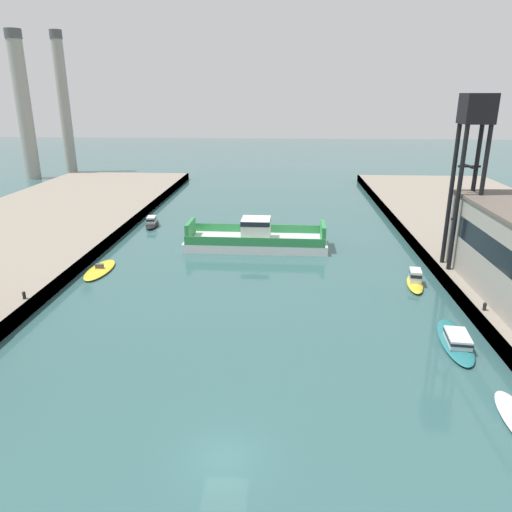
{
  "coord_description": "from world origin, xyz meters",
  "views": [
    {
      "loc": [
        3.04,
        -21.22,
        18.79
      ],
      "look_at": [
        0.0,
        28.67,
        2.0
      ],
      "focal_mm": 33.88,
      "sensor_mm": 36.0,
      "label": 1
    }
  ],
  "objects_px": {
    "crane_tower": "(473,140)",
    "moored_boat_mid_right": "(415,280)",
    "moored_boat_mid_left": "(456,340)",
    "smokestack_distant_b": "(64,100)",
    "smokestack_distant_a": "(23,102)",
    "moored_boat_far_left": "(100,270)",
    "chain_ferry": "(256,239)",
    "moored_boat_near_left": "(152,223)"
  },
  "relations": [
    {
      "from": "moored_boat_mid_left",
      "to": "smokestack_distant_a",
      "type": "height_order",
      "value": "smokestack_distant_a"
    },
    {
      "from": "chain_ferry",
      "to": "moored_boat_mid_left",
      "type": "bearing_deg",
      "value": -54.91
    },
    {
      "from": "moored_boat_near_left",
      "to": "crane_tower",
      "type": "bearing_deg",
      "value": -26.51
    },
    {
      "from": "moored_boat_mid_left",
      "to": "moored_boat_near_left",
      "type": "bearing_deg",
      "value": 134.51
    },
    {
      "from": "chain_ferry",
      "to": "moored_boat_near_left",
      "type": "height_order",
      "value": "chain_ferry"
    },
    {
      "from": "moored_boat_near_left",
      "to": "smokestack_distant_a",
      "type": "xyz_separation_m",
      "value": [
        -39.19,
        41.05,
        16.51
      ]
    },
    {
      "from": "chain_ferry",
      "to": "moored_boat_far_left",
      "type": "xyz_separation_m",
      "value": [
        -16.87,
        -10.06,
        -0.94
      ]
    },
    {
      "from": "moored_boat_mid_left",
      "to": "moored_boat_mid_right",
      "type": "height_order",
      "value": "moored_boat_mid_right"
    },
    {
      "from": "moored_boat_far_left",
      "to": "smokestack_distant_b",
      "type": "distance_m",
      "value": 80.18
    },
    {
      "from": "moored_boat_mid_right",
      "to": "moored_boat_mid_left",
      "type": "bearing_deg",
      "value": -89.5
    },
    {
      "from": "moored_boat_far_left",
      "to": "smokestack_distant_b",
      "type": "relative_size",
      "value": 0.21
    },
    {
      "from": "chain_ferry",
      "to": "crane_tower",
      "type": "xyz_separation_m",
      "value": [
        22.0,
        -9.62,
        13.4
      ]
    },
    {
      "from": "moored_boat_mid_right",
      "to": "moored_boat_near_left",
      "type": "bearing_deg",
      "value": 147.12
    },
    {
      "from": "crane_tower",
      "to": "smokestack_distant_a",
      "type": "bearing_deg",
      "value": 142.16
    },
    {
      "from": "moored_boat_mid_left",
      "to": "crane_tower",
      "type": "relative_size",
      "value": 0.47
    },
    {
      "from": "moored_boat_far_left",
      "to": "smokestack_distant_a",
      "type": "bearing_deg",
      "value": 122.45
    },
    {
      "from": "moored_boat_mid_left",
      "to": "smokestack_distant_a",
      "type": "xyz_separation_m",
      "value": [
        -72.66,
        75.11,
        16.67
      ]
    },
    {
      "from": "moored_boat_near_left",
      "to": "smokestack_distant_b",
      "type": "relative_size",
      "value": 0.17
    },
    {
      "from": "moored_boat_mid_right",
      "to": "crane_tower",
      "type": "relative_size",
      "value": 0.32
    },
    {
      "from": "moored_boat_far_left",
      "to": "smokestack_distant_a",
      "type": "xyz_separation_m",
      "value": [
        -38.49,
        60.53,
        16.89
      ]
    },
    {
      "from": "smokestack_distant_b",
      "to": "moored_boat_far_left",
      "type": "bearing_deg",
      "value": -64.52
    },
    {
      "from": "moored_boat_mid_right",
      "to": "smokestack_distant_b",
      "type": "xyz_separation_m",
      "value": [
        -67.74,
        72.75,
        16.94
      ]
    },
    {
      "from": "smokestack_distant_a",
      "to": "smokestack_distant_b",
      "type": "height_order",
      "value": "smokestack_distant_b"
    },
    {
      "from": "moored_boat_mid_right",
      "to": "smokestack_distant_a",
      "type": "distance_m",
      "value": 97.25
    },
    {
      "from": "chain_ferry",
      "to": "smokestack_distant_b",
      "type": "xyz_separation_m",
      "value": [
        -50.54,
        60.6,
        16.41
      ]
    },
    {
      "from": "crane_tower",
      "to": "smokestack_distant_a",
      "type": "distance_m",
      "value": 97.99
    },
    {
      "from": "chain_ferry",
      "to": "smokestack_distant_a",
      "type": "bearing_deg",
      "value": 137.65
    },
    {
      "from": "moored_boat_mid_right",
      "to": "crane_tower",
      "type": "height_order",
      "value": "crane_tower"
    },
    {
      "from": "moored_boat_near_left",
      "to": "moored_boat_mid_right",
      "type": "relative_size",
      "value": 1.04
    },
    {
      "from": "moored_boat_near_left",
      "to": "moored_boat_mid_left",
      "type": "distance_m",
      "value": 47.75
    },
    {
      "from": "smokestack_distant_a",
      "to": "moored_boat_mid_right",
      "type": "bearing_deg",
      "value": -40.79
    },
    {
      "from": "smokestack_distant_a",
      "to": "moored_boat_mid_left",
      "type": "bearing_deg",
      "value": -45.95
    },
    {
      "from": "moored_boat_far_left",
      "to": "smokestack_distant_a",
      "type": "height_order",
      "value": "smokestack_distant_a"
    },
    {
      "from": "moored_boat_near_left",
      "to": "moored_boat_mid_right",
      "type": "height_order",
      "value": "moored_boat_mid_right"
    },
    {
      "from": "chain_ferry",
      "to": "moored_boat_near_left",
      "type": "bearing_deg",
      "value": 149.78
    },
    {
      "from": "moored_boat_mid_left",
      "to": "smokestack_distant_a",
      "type": "distance_m",
      "value": 105.83
    },
    {
      "from": "moored_boat_mid_left",
      "to": "smokestack_distant_b",
      "type": "bearing_deg",
      "value": 128.52
    },
    {
      "from": "chain_ferry",
      "to": "moored_boat_mid_right",
      "type": "bearing_deg",
      "value": -35.24
    },
    {
      "from": "moored_boat_mid_right",
      "to": "crane_tower",
      "type": "distance_m",
      "value": 14.95
    },
    {
      "from": "crane_tower",
      "to": "moored_boat_mid_left",
      "type": "bearing_deg",
      "value": -107.36
    },
    {
      "from": "moored_boat_mid_left",
      "to": "moored_boat_mid_right",
      "type": "xyz_separation_m",
      "value": [
        -0.11,
        12.49,
        0.2
      ]
    },
    {
      "from": "crane_tower",
      "to": "moored_boat_mid_right",
      "type": "bearing_deg",
      "value": -152.24
    }
  ]
}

